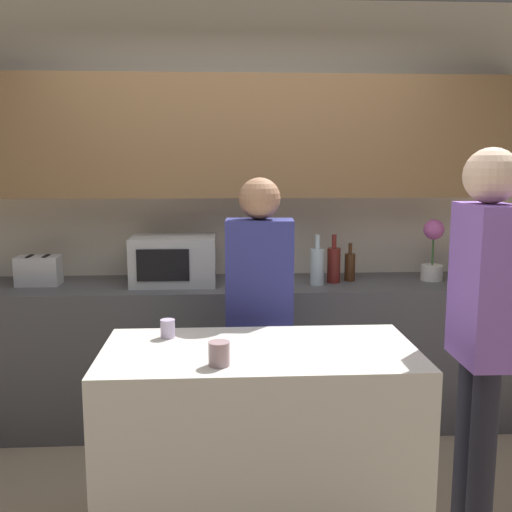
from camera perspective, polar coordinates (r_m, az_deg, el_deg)
back_wall at (r=3.98m, az=-1.73°, el=7.02°), size 6.40×0.40×2.70m
back_counter at (r=3.90m, az=-1.54°, el=-9.19°), size 3.60×0.62×0.91m
kitchen_island at (r=2.69m, az=0.33°, el=-18.02°), size 1.31×0.66×0.91m
microwave at (r=3.78m, az=-7.84°, el=-0.37°), size 0.52×0.39×0.30m
toaster at (r=3.95m, az=-19.99°, el=-1.32°), size 0.26×0.16×0.18m
potted_plant at (r=4.00m, az=16.49°, el=0.55°), size 0.14×0.14×0.40m
bottle_0 at (r=3.73m, az=5.85°, el=-0.93°), size 0.09×0.09×0.31m
bottle_1 at (r=3.82m, az=7.41°, el=-0.78°), size 0.08×0.08×0.31m
bottle_2 at (r=3.89m, az=8.93°, el=-0.98°), size 0.07×0.07×0.25m
cup_0 at (r=2.68m, az=-8.41°, el=-6.85°), size 0.06×0.06×0.08m
cup_1 at (r=2.31m, az=-3.53°, el=-9.27°), size 0.08×0.08×0.09m
person_left at (r=3.08m, az=0.34°, el=-4.74°), size 0.35×0.21×1.60m
person_center at (r=2.69m, az=20.80°, el=-5.31°), size 0.23×0.34×1.73m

